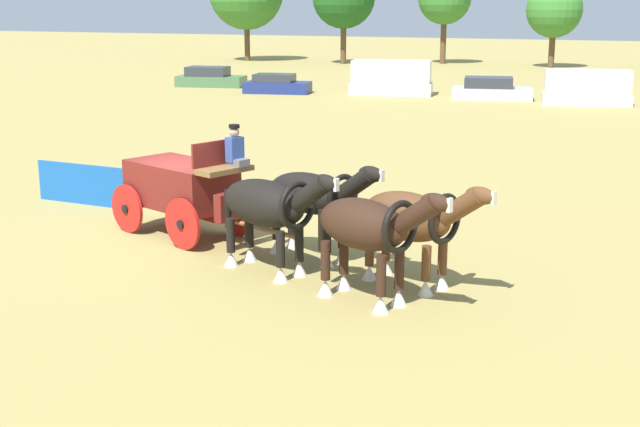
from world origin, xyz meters
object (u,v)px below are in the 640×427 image
(parked_vehicle_a, at_px, (210,78))
(parked_vehicle_c, at_px, (391,78))
(draft_horse_lead_off, at_px, (368,229))
(parked_vehicle_d, at_px, (491,90))
(show_wagon, at_px, (185,187))
(parked_vehicle_e, at_px, (587,88))
(draft_horse_rear_near, at_px, (314,197))
(draft_horse_lead_near, at_px, (412,220))
(draft_horse_rear_off, at_px, (268,207))
(parked_vehicle_b, at_px, (277,85))

(parked_vehicle_a, bearing_deg, parked_vehicle_c, -1.78)
(draft_horse_lead_off, relative_size, parked_vehicle_d, 0.61)
(show_wagon, height_order, parked_vehicle_e, show_wagon)
(show_wagon, xyz_separation_m, draft_horse_rear_near, (3.52, -0.68, 0.20))
(parked_vehicle_a, bearing_deg, parked_vehicle_d, -1.69)
(draft_horse_lead_near, xyz_separation_m, parked_vehicle_d, (-4.84, 32.95, -0.79))
(parked_vehicle_a, height_order, parked_vehicle_d, parked_vehicle_a)
(show_wagon, distance_m, parked_vehicle_c, 31.85)
(parked_vehicle_d, bearing_deg, draft_horse_rear_off, -86.65)
(draft_horse_lead_near, relative_size, parked_vehicle_c, 0.58)
(show_wagon, height_order, draft_horse_lead_off, show_wagon)
(parked_vehicle_a, relative_size, parked_vehicle_d, 0.98)
(parked_vehicle_c, xyz_separation_m, parked_vehicle_d, (5.89, -0.15, -0.45))
(show_wagon, relative_size, draft_horse_lead_off, 1.92)
(draft_horse_rear_near, xyz_separation_m, parked_vehicle_b, (-14.98, 30.56, -0.86))
(show_wagon, xyz_separation_m, parked_vehicle_d, (1.09, 31.33, -0.63))
(show_wagon, xyz_separation_m, parked_vehicle_c, (-4.80, 31.49, -0.18))
(draft_horse_rear_near, xyz_separation_m, parked_vehicle_e, (2.78, 31.19, -0.45))
(draft_horse_rear_off, bearing_deg, show_wagon, 148.15)
(draft_horse_rear_off, relative_size, parked_vehicle_c, 0.61)
(parked_vehicle_b, xyz_separation_m, parked_vehicle_c, (6.66, 1.61, 0.48))
(draft_horse_lead_off, height_order, parked_vehicle_e, draft_horse_lead_off)
(draft_horse_lead_near, bearing_deg, show_wagon, 164.73)
(draft_horse_rear_near, xyz_separation_m, parked_vehicle_c, (-8.32, 32.17, -0.38))
(draft_horse_lead_near, bearing_deg, parked_vehicle_a, 124.51)
(parked_vehicle_d, bearing_deg, parked_vehicle_c, 178.51)
(show_wagon, relative_size, parked_vehicle_a, 1.20)
(parked_vehicle_c, bearing_deg, draft_horse_lead_off, -73.36)
(draft_horse_rear_off, height_order, parked_vehicle_d, draft_horse_rear_off)
(draft_horse_lead_near, relative_size, parked_vehicle_d, 0.62)
(parked_vehicle_a, relative_size, parked_vehicle_b, 1.11)
(parked_vehicle_b, distance_m, parked_vehicle_d, 12.63)
(draft_horse_rear_off, bearing_deg, parked_vehicle_e, 84.25)
(parked_vehicle_b, distance_m, parked_vehicle_c, 6.87)
(show_wagon, height_order, parked_vehicle_c, show_wagon)
(parked_vehicle_a, height_order, parked_vehicle_e, parked_vehicle_e)
(show_wagon, xyz_separation_m, draft_horse_lead_off, (5.46, -2.83, 0.24))
(draft_horse_lead_near, bearing_deg, draft_horse_rear_off, -174.73)
(draft_horse_rear_near, relative_size, parked_vehicle_b, 0.74)
(draft_horse_lead_near, xyz_separation_m, parked_vehicle_b, (-17.39, 31.50, -0.83))
(draft_horse_rear_near, bearing_deg, draft_horse_lead_near, -21.29)
(parked_vehicle_b, relative_size, parked_vehicle_c, 0.83)
(show_wagon, relative_size, parked_vehicle_d, 1.17)
(show_wagon, relative_size, draft_horse_rear_off, 1.80)
(parked_vehicle_c, bearing_deg, draft_horse_lead_near, -72.04)
(draft_horse_rear_near, height_order, draft_horse_lead_near, draft_horse_rear_near)
(draft_horse_rear_off, relative_size, parked_vehicle_d, 0.65)
(show_wagon, bearing_deg, parked_vehicle_e, 78.33)
(parked_vehicle_e, bearing_deg, parked_vehicle_a, 176.68)
(draft_horse_rear_off, bearing_deg, parked_vehicle_a, 120.81)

